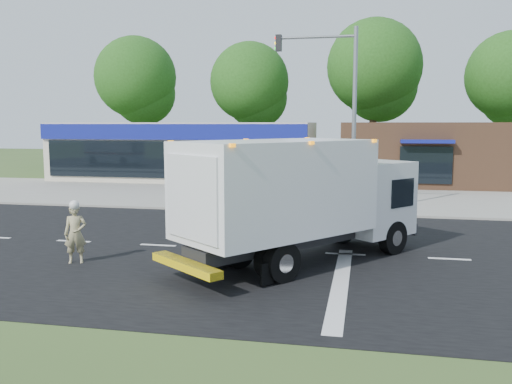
% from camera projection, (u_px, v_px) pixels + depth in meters
% --- Properties ---
extents(ground, '(120.00, 120.00, 0.00)m').
position_uv_depth(ground, '(248.00, 250.00, 16.95)').
color(ground, '#385123').
rests_on(ground, ground).
extents(road_asphalt, '(60.00, 14.00, 0.02)m').
position_uv_depth(road_asphalt, '(248.00, 250.00, 16.95)').
color(road_asphalt, black).
rests_on(road_asphalt, ground).
extents(sidewalk, '(60.00, 2.40, 0.12)m').
position_uv_depth(sidewalk, '(286.00, 208.00, 24.92)').
color(sidewalk, gray).
rests_on(sidewalk, ground).
extents(parking_apron, '(60.00, 9.00, 0.02)m').
position_uv_depth(parking_apron, '(301.00, 193.00, 30.56)').
color(parking_apron, gray).
rests_on(parking_apron, ground).
extents(lane_markings, '(55.20, 7.00, 0.01)m').
position_uv_depth(lane_markings, '(285.00, 262.00, 15.37)').
color(lane_markings, silver).
rests_on(lane_markings, road_asphalt).
extents(ems_box_truck, '(6.86, 7.68, 3.51)m').
position_uv_depth(ems_box_truck, '(299.00, 193.00, 15.07)').
color(ems_box_truck, black).
rests_on(ems_box_truck, ground).
extents(emergency_worker, '(0.72, 0.61, 1.80)m').
position_uv_depth(emergency_worker, '(75.00, 232.00, 15.26)').
color(emergency_worker, tan).
rests_on(emergency_worker, ground).
extents(retail_strip_mall, '(18.00, 6.20, 4.00)m').
position_uv_depth(retail_strip_mall, '(183.00, 151.00, 37.86)').
color(retail_strip_mall, beige).
rests_on(retail_strip_mall, ground).
extents(brown_storefront, '(10.00, 6.70, 4.00)m').
position_uv_depth(brown_storefront, '(421.00, 154.00, 34.74)').
color(brown_storefront, '#382316').
rests_on(brown_storefront, ground).
extents(traffic_signal_pole, '(3.51, 0.25, 8.00)m').
position_uv_depth(traffic_signal_pole, '(339.00, 100.00, 23.26)').
color(traffic_signal_pole, gray).
rests_on(traffic_signal_pole, ground).
extents(background_trees, '(36.77, 7.39, 12.10)m').
position_uv_depth(background_trees, '(312.00, 80.00, 43.57)').
color(background_trees, '#332114').
rests_on(background_trees, ground).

